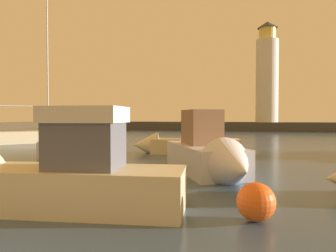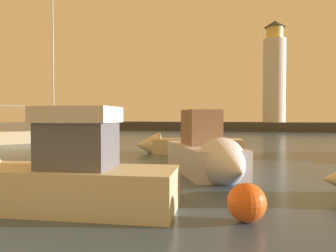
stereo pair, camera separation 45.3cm
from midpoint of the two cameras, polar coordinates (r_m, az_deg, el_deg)
ground_plane at (r=31.70m, az=5.73°, el=-2.94°), size 220.00×220.00×0.00m
breakwater at (r=60.81m, az=10.13°, el=-0.04°), size 68.79×5.82×1.56m
lighthouse at (r=61.08m, az=16.86°, el=8.65°), size 3.91×3.91×17.95m
motorboat_0 at (r=22.59m, az=-19.43°, el=-3.11°), size 5.16×7.60×2.58m
motorboat_3 at (r=9.57m, az=-21.92°, el=-8.42°), size 7.42×2.85×3.10m
motorboat_4 at (r=22.45m, az=1.98°, el=-2.88°), size 7.68×3.27×2.98m
motorboat_6 at (r=14.11m, az=6.68°, el=-5.10°), size 5.24×7.42×3.23m
sailboat_moored at (r=34.12m, az=-22.12°, el=-1.65°), size 7.25×7.96×14.52m
mooring_buoy at (r=8.22m, az=13.70°, el=-12.88°), size 0.94×0.94×0.94m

